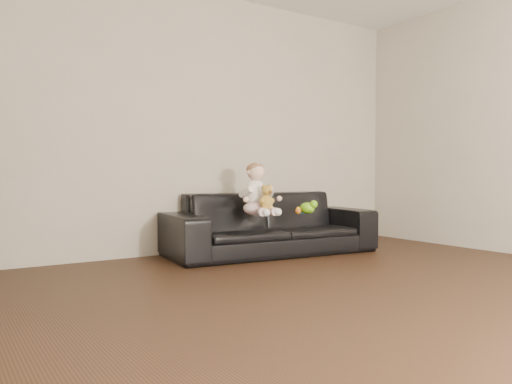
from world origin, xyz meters
TOP-DOWN VIEW (x-y plane):
  - floor at (0.00, 0.00)m, footprint 5.50×5.50m
  - wall_back at (0.00, 2.75)m, footprint 5.00×0.00m
  - sofa at (0.53, 2.25)m, footprint 2.11×0.99m
  - baby at (0.30, 2.14)m, footprint 0.37×0.44m
  - teddy_bear at (0.31, 1.99)m, footprint 0.14×0.14m
  - toy_green at (0.82, 2.04)m, footprint 0.17×0.19m
  - toy_rattle at (0.72, 2.05)m, footprint 0.06×0.06m
  - toy_blue_disc at (0.83, 2.12)m, footprint 0.10×0.10m

SIDE VIEW (x-z plane):
  - floor at x=0.00m, z-range 0.00..0.00m
  - sofa at x=0.53m, z-range 0.00..0.60m
  - toy_blue_disc at x=0.83m, z-range 0.39..0.41m
  - toy_rattle at x=0.72m, z-range 0.39..0.46m
  - toy_green at x=0.82m, z-range 0.39..0.51m
  - teddy_bear at x=0.31m, z-range 0.45..0.68m
  - baby at x=0.30m, z-range 0.36..0.86m
  - wall_back at x=0.00m, z-range -1.20..3.80m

